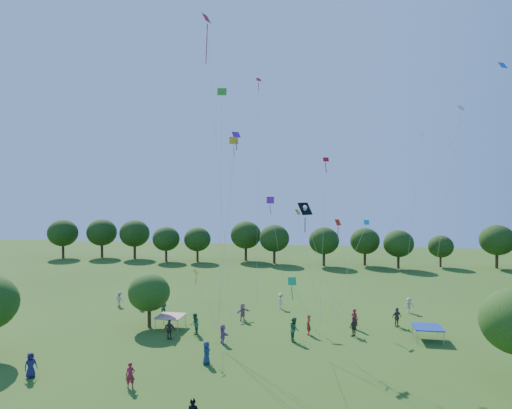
# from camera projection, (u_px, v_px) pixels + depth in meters

# --- Properties ---
(near_tree_north) EXTENTS (3.63, 3.63, 4.69)m
(near_tree_north) POSITION_uv_depth(u_px,v_px,m) (149.00, 292.00, 39.86)
(near_tree_north) COLOR #422B19
(near_tree_north) RESTS_ON ground
(treeline) EXTENTS (88.01, 8.77, 6.77)m
(treeline) POSITION_uv_depth(u_px,v_px,m) (287.00, 238.00, 73.71)
(treeline) COLOR #422B19
(treeline) RESTS_ON ground
(tent_red_stripe) EXTENTS (2.20, 2.20, 1.10)m
(tent_red_stripe) POSITION_uv_depth(u_px,v_px,m) (170.00, 316.00, 39.58)
(tent_red_stripe) COLOR red
(tent_red_stripe) RESTS_ON ground
(tent_blue) EXTENTS (2.20, 2.20, 1.10)m
(tent_blue) POSITION_uv_depth(u_px,v_px,m) (428.00, 327.00, 36.42)
(tent_blue) COLOR navy
(tent_blue) RESTS_ON ground
(crowd_person_0) EXTENTS (0.78, 0.87, 1.56)m
(crowd_person_0) POSITION_uv_depth(u_px,v_px,m) (140.00, 301.00, 46.01)
(crowd_person_0) COLOR navy
(crowd_person_0) RESTS_ON ground
(crowd_person_1) EXTENTS (0.43, 0.64, 1.64)m
(crowd_person_1) POSITION_uv_depth(u_px,v_px,m) (308.00, 325.00, 37.78)
(crowd_person_1) COLOR maroon
(crowd_person_1) RESTS_ON ground
(crowd_person_2) EXTENTS (0.88, 0.60, 1.64)m
(crowd_person_2) POSITION_uv_depth(u_px,v_px,m) (163.00, 307.00, 43.51)
(crowd_person_2) COLOR #2B6645
(crowd_person_2) RESTS_ON ground
(crowd_person_3) EXTENTS (1.05, 0.61, 1.50)m
(crowd_person_3) POSITION_uv_depth(u_px,v_px,m) (409.00, 305.00, 44.46)
(crowd_person_3) COLOR #BCAA96
(crowd_person_3) RESTS_ON ground
(crowd_person_4) EXTENTS (1.08, 0.92, 1.69)m
(crowd_person_4) POSITION_uv_depth(u_px,v_px,m) (397.00, 317.00, 39.96)
(crowd_person_4) COLOR #49413A
(crowd_person_4) RESTS_ON ground
(crowd_person_5) EXTENTS (1.43, 1.42, 1.59)m
(crowd_person_5) POSITION_uv_depth(u_px,v_px,m) (243.00, 312.00, 41.80)
(crowd_person_5) COLOR #A76188
(crowd_person_5) RESTS_ON ground
(crowd_person_6) EXTENTS (0.81, 0.90, 1.61)m
(crowd_person_6) POSITION_uv_depth(u_px,v_px,m) (31.00, 365.00, 29.22)
(crowd_person_6) COLOR #1D1C52
(crowd_person_6) RESTS_ON ground
(crowd_person_7) EXTENTS (0.78, 0.73, 1.76)m
(crowd_person_7) POSITION_uv_depth(u_px,v_px,m) (355.00, 319.00, 39.34)
(crowd_person_7) COLOR maroon
(crowd_person_7) RESTS_ON ground
(crowd_person_8) EXTENTS (0.62, 0.94, 1.76)m
(crowd_person_8) POSITION_uv_depth(u_px,v_px,m) (195.00, 324.00, 37.86)
(crowd_person_8) COLOR #2A623D
(crowd_person_8) RESTS_ON ground
(crowd_person_9) EXTENTS (0.94, 1.12, 1.57)m
(crowd_person_9) POSITION_uv_depth(u_px,v_px,m) (281.00, 301.00, 45.99)
(crowd_person_9) COLOR beige
(crowd_person_9) RESTS_ON ground
(crowd_person_10) EXTENTS (0.98, 0.49, 1.63)m
(crowd_person_10) POSITION_uv_depth(u_px,v_px,m) (170.00, 329.00, 36.57)
(crowd_person_10) COLOR #362D2B
(crowd_person_10) RESTS_ON ground
(crowd_person_11) EXTENTS (1.24, 1.44, 1.51)m
(crowd_person_11) POSITION_uv_depth(u_px,v_px,m) (223.00, 334.00, 35.62)
(crowd_person_11) COLOR #9D5D9F
(crowd_person_11) RESTS_ON ground
(crowd_person_12) EXTENTS (0.44, 0.79, 1.58)m
(crowd_person_12) POSITION_uv_depth(u_px,v_px,m) (206.00, 353.00, 31.46)
(crowd_person_12) COLOR navy
(crowd_person_12) RESTS_ON ground
(crowd_person_13) EXTENTS (0.65, 0.49, 1.57)m
(crowd_person_13) POSITION_uv_depth(u_px,v_px,m) (130.00, 375.00, 27.68)
(crowd_person_13) COLOR maroon
(crowd_person_13) RESTS_ON ground
(crowd_person_14) EXTENTS (0.71, 1.03, 1.91)m
(crowd_person_14) POSITION_uv_depth(u_px,v_px,m) (294.00, 329.00, 36.20)
(crowd_person_14) COLOR #2B6442
(crowd_person_14) RESTS_ON ground
(crowd_person_15) EXTENTS (1.05, 0.74, 1.47)m
(crowd_person_15) POSITION_uv_depth(u_px,v_px,m) (119.00, 299.00, 47.05)
(crowd_person_15) COLOR #AE9B8B
(crowd_person_15) RESTS_ON ground
(crowd_person_16) EXTENTS (0.96, 0.99, 1.61)m
(crowd_person_16) POSITION_uv_depth(u_px,v_px,m) (354.00, 327.00, 37.36)
(crowd_person_16) COLOR #3A342E
(crowd_person_16) RESTS_ON ground
(pirate_kite) EXTENTS (3.78, 5.92, 9.71)m
(pirate_kite) POSITION_uv_depth(u_px,v_px,m) (306.00, 211.00, 36.32)
(pirate_kite) COLOR black
(red_high_kite) EXTENTS (3.22, 4.20, 24.52)m
(red_high_kite) POSITION_uv_depth(u_px,v_px,m) (211.00, 73.00, 35.12)
(red_high_kite) COLOR red
(small_kite_0) EXTENTS (0.64, 1.22, 13.14)m
(small_kite_0) POSITION_uv_depth(u_px,v_px,m) (324.00, 204.00, 33.42)
(small_kite_0) COLOR #BF0B0C
(small_kite_1) EXTENTS (2.25, 0.89, 9.13)m
(small_kite_1) POSITION_uv_depth(u_px,v_px,m) (302.00, 233.00, 36.97)
(small_kite_1) COLOR #FF9B0D
(small_kite_2) EXTENTS (1.74, 0.51, 4.64)m
(small_kite_2) POSITION_uv_depth(u_px,v_px,m) (198.00, 279.00, 34.87)
(small_kite_2) COLOR gold
(small_kite_3) EXTENTS (1.92, 5.17, 5.29)m
(small_kite_3) POSITION_uv_depth(u_px,v_px,m) (296.00, 292.00, 29.05)
(small_kite_3) COLOR #1C9E56
(small_kite_4) EXTENTS (1.77, 0.60, 15.91)m
(small_kite_4) POSITION_uv_depth(u_px,v_px,m) (417.00, 177.00, 40.96)
(small_kite_4) COLOR blue
(small_kite_5) EXTENTS (2.37, 2.75, 10.02)m
(small_kite_5) POSITION_uv_depth(u_px,v_px,m) (272.00, 211.00, 45.38)
(small_kite_5) COLOR #7E1893
(small_kite_6) EXTENTS (2.61, 0.60, 17.43)m
(small_kite_6) POSITION_uv_depth(u_px,v_px,m) (452.00, 164.00, 36.41)
(small_kite_6) COLOR silver
(small_kite_7) EXTENTS (3.23, 2.23, 8.48)m
(small_kite_7) POSITION_uv_depth(u_px,v_px,m) (356.00, 248.00, 34.73)
(small_kite_7) COLOR #0D90CD
(small_kite_8) EXTENTS (0.68, 3.96, 21.95)m
(small_kite_8) POSITION_uv_depth(u_px,v_px,m) (258.00, 139.00, 44.92)
(small_kite_8) COLOR red
(small_kite_9) EXTENTS (1.83, 3.47, 7.97)m
(small_kite_9) POSITION_uv_depth(u_px,v_px,m) (340.00, 234.00, 42.02)
(small_kite_9) COLOR red
(small_kite_10) EXTENTS (1.34, 2.48, 15.00)m
(small_kite_10) POSITION_uv_depth(u_px,v_px,m) (231.00, 169.00, 36.26)
(small_kite_10) COLOR gold
(small_kite_11) EXTENTS (0.76, 0.53, 18.50)m
(small_kite_11) POSITION_uv_depth(u_px,v_px,m) (221.00, 137.00, 34.67)
(small_kite_11) COLOR #30911A
(small_kite_12) EXTENTS (10.23, 6.84, 17.58)m
(small_kite_12) POSITION_uv_depth(u_px,v_px,m) (429.00, 174.00, 27.10)
(small_kite_12) COLOR blue
(small_kite_13) EXTENTS (1.67, 1.10, 15.21)m
(small_kite_13) POSITION_uv_depth(u_px,v_px,m) (233.00, 172.00, 35.02)
(small_kite_13) COLOR #62199B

